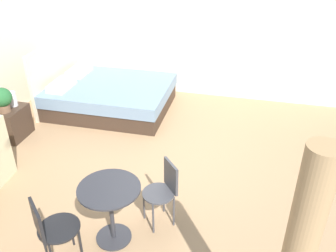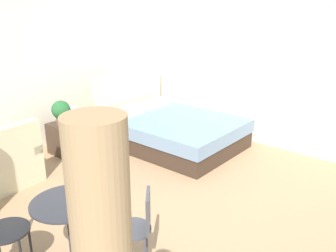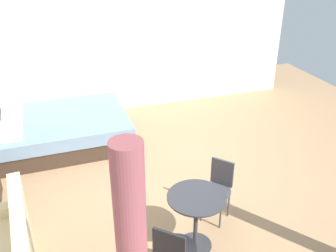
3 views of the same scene
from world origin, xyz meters
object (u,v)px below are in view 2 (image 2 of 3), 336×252
Objects in this scene: bed at (171,129)px; vase at (73,114)px; potted_plant at (61,111)px; nightstand at (68,137)px; cafe_chair_near_couch at (139,224)px; balcony_table at (70,222)px.

vase is (-1.25, 1.09, 0.36)m from bed.
bed is 1.89m from potted_plant.
nightstand is 0.50m from potted_plant.
cafe_chair_near_couch is at bearing -112.02° from potted_plant.
bed is at bearing 34.34° from cafe_chair_near_couch.
balcony_table is 0.64m from cafe_chair_near_couch.
potted_plant is at bearing -160.78° from nightstand.
vase is (0.22, -0.00, -0.11)m from potted_plant.
bed is 1.70m from vase.
potted_plant is at bearing 179.19° from vase.
potted_plant is at bearing 56.61° from balcony_table.
potted_plant is 2.90m from balcony_table.
vase reaches higher than balcony_table.
balcony_table is (-1.69, -2.45, 0.25)m from nightstand.
potted_plant is 0.55× the size of balcony_table.
cafe_chair_near_couch is (-1.27, -2.93, 0.23)m from nightstand.
potted_plant reaches higher than cafe_chair_near_couch.
nightstand is at bearing 66.56° from cafe_chair_near_couch.
nightstand is at bearing 140.64° from bed.
potted_plant is 3.14m from cafe_chair_near_couch.
bed reaches higher than nightstand.
cafe_chair_near_couch is at bearing -49.44° from balcony_table.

